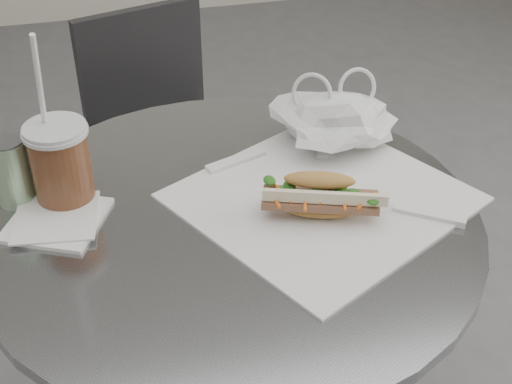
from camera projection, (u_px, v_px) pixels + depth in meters
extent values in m
cylinder|color=slate|center=(236.00, 377.00, 1.30)|extent=(0.08, 0.08, 0.71)
cylinder|color=slate|center=(232.00, 220.00, 1.09)|extent=(0.76, 0.76, 0.02)
cylinder|color=#2F2F32|center=(190.00, 294.00, 1.99)|extent=(0.37, 0.37, 0.02)
cylinder|color=#2F2F32|center=(185.00, 229.00, 1.86)|extent=(0.06, 0.06, 0.49)
cylinder|color=#2F2F32|center=(180.00, 150.00, 1.72)|extent=(0.41, 0.41, 0.02)
cube|color=#2F2F32|center=(141.00, 63.00, 1.77)|extent=(0.32, 0.12, 0.28)
cube|color=white|center=(322.00, 197.00, 1.12)|extent=(0.52, 0.51, 0.00)
ellipsoid|color=#B08542|center=(320.00, 209.00, 1.07)|extent=(0.23, 0.14, 0.02)
cube|color=brown|center=(320.00, 200.00, 1.06)|extent=(0.18, 0.11, 0.01)
ellipsoid|color=#B08542|center=(319.00, 183.00, 1.05)|extent=(0.23, 0.14, 0.04)
cylinder|color=brown|center=(62.00, 168.00, 1.08)|extent=(0.09, 0.09, 0.12)
cylinder|color=silver|center=(55.00, 130.00, 1.04)|extent=(0.10, 0.10, 0.01)
cylinder|color=white|center=(42.00, 101.00, 1.02)|extent=(0.02, 0.06, 0.22)
cylinder|color=black|center=(302.00, 123.00, 1.27)|extent=(0.05, 0.02, 0.05)
cylinder|color=black|center=(332.00, 117.00, 1.29)|extent=(0.05, 0.02, 0.05)
cube|color=black|center=(317.00, 122.00, 1.28)|extent=(0.02, 0.01, 0.00)
cube|color=white|center=(57.00, 220.00, 1.07)|extent=(0.18, 0.18, 0.01)
cube|color=white|center=(56.00, 217.00, 1.06)|extent=(0.14, 0.14, 0.00)
cylinder|color=#65A35F|center=(12.00, 172.00, 1.08)|extent=(0.06, 0.06, 0.11)
cylinder|color=slate|center=(5.00, 142.00, 1.05)|extent=(0.05, 0.05, 0.00)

